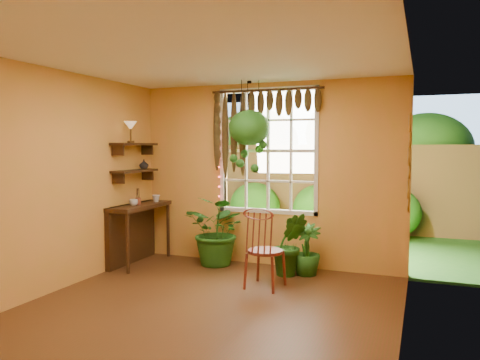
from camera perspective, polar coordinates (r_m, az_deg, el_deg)
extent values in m
plane|color=#532B17|center=(5.15, -4.82, -15.97)|extent=(4.50, 4.50, 0.00)
plane|color=white|center=(4.92, -5.01, 15.03)|extent=(4.50, 4.50, 0.00)
plane|color=#E89C4F|center=(6.94, 3.37, 0.67)|extent=(4.00, 0.00, 4.00)
plane|color=#E89C4F|center=(6.01, -22.25, -0.16)|extent=(0.00, 4.50, 4.50)
plane|color=#E89C4F|center=(4.35, 19.40, -1.62)|extent=(0.00, 4.50, 4.50)
cube|color=white|center=(6.95, 3.46, 3.56)|extent=(1.52, 0.10, 1.86)
cube|color=white|center=(6.98, 3.54, 3.57)|extent=(1.38, 0.01, 1.78)
cylinder|color=#3D2710|center=(6.89, 3.21, 10.89)|extent=(1.70, 0.04, 0.04)
cube|color=#3D2710|center=(7.18, -12.11, -3.14)|extent=(0.40, 1.20, 0.06)
cube|color=#3D2710|center=(7.33, -13.11, -6.33)|extent=(0.08, 1.18, 0.90)
cylinder|color=#3D2710|center=(6.72, -13.53, -7.48)|extent=(0.05, 0.05, 0.86)
cylinder|color=#3D2710|center=(7.63, -8.76, -6.02)|extent=(0.05, 0.05, 0.86)
cube|color=#3D2710|center=(7.18, -12.68, 1.09)|extent=(0.25, 0.90, 0.04)
cube|color=#3D2710|center=(7.17, -12.73, 4.29)|extent=(0.25, 0.90, 0.04)
cube|color=#21621C|center=(11.91, 10.86, -4.57)|extent=(14.00, 10.00, 0.04)
cube|color=brown|center=(10.05, 9.04, -0.87)|extent=(12.00, 0.10, 1.80)
plane|color=#80A5D6|center=(13.55, 12.36, 3.12)|extent=(12.00, 0.00, 12.00)
cylinder|color=maroon|center=(5.92, 3.09, -8.68)|extent=(0.48, 0.48, 0.04)
torus|color=maroon|center=(5.66, 2.31, -4.16)|extent=(0.41, 0.08, 0.41)
imported|color=#144B14|center=(6.97, -2.60, -6.18)|extent=(1.09, 0.99, 1.04)
imported|color=#144B14|center=(6.47, 6.07, -7.78)|extent=(0.58, 0.53, 0.87)
imported|color=#144B14|center=(6.55, 8.08, -8.39)|extent=(0.40, 0.40, 0.70)
ellipsoid|color=black|center=(6.73, 1.14, 5.63)|extent=(0.35, 0.35, 0.21)
ellipsoid|color=#144B14|center=(6.74, 1.14, 6.38)|extent=(0.59, 0.59, 0.51)
imported|color=silver|center=(7.01, -12.84, -2.69)|extent=(0.14, 0.14, 0.10)
imported|color=beige|center=(7.40, -10.20, -2.23)|extent=(0.13, 0.13, 0.11)
cylinder|color=brown|center=(7.14, -12.32, -2.54)|extent=(0.08, 0.08, 0.10)
imported|color=#B2AD99|center=(7.36, -11.64, 1.89)|extent=(0.18, 0.18, 0.15)
cylinder|color=brown|center=(7.06, -13.18, 4.55)|extent=(0.11, 0.11, 0.03)
cylinder|color=brown|center=(7.06, -13.19, 5.36)|extent=(0.03, 0.03, 0.19)
cone|color=slate|center=(7.07, -13.21, 6.47)|extent=(0.19, 0.19, 0.13)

